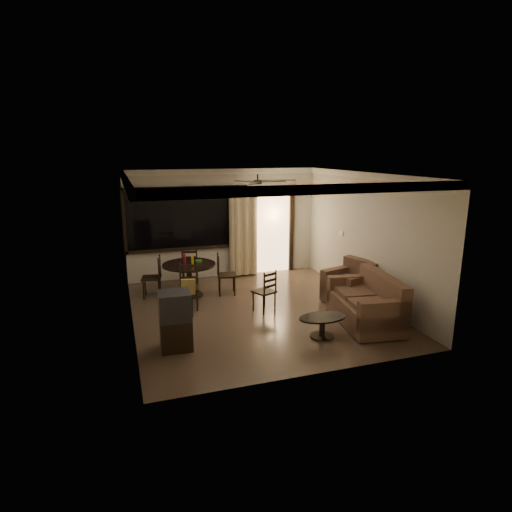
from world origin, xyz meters
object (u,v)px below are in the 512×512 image
object	(u,v)px
dining_chair_west	(152,285)
armchair	(351,286)
tv_cabinet	(176,320)
side_chair	(264,299)
dining_table	(189,270)
dining_chair_north	(190,274)
dining_chair_south	(189,295)
dining_chair_east	(226,282)
sofa	(368,305)
coffee_table	(322,323)

from	to	relation	value
dining_chair_west	armchair	distance (m)	4.44
tv_cabinet	side_chair	distance (m)	2.30
dining_table	dining_chair_north	bearing A→B (deg)	79.35
side_chair	dining_chair_south	bearing A→B (deg)	-46.72
dining_table	armchair	distance (m)	3.63
dining_chair_south	armchair	bearing A→B (deg)	-1.08
dining_chair_east	side_chair	world-z (taller)	dining_chair_east
dining_chair_south	sofa	xyz separation A→B (m)	(3.13, -1.86, 0.07)
dining_chair_west	side_chair	size ratio (longest dim) A/B	1.06
dining_table	coffee_table	bearing A→B (deg)	-58.31
dining_chair_west	dining_chair_north	world-z (taller)	same
dining_chair_north	coffee_table	distance (m)	4.14
dining_table	coffee_table	size ratio (longest dim) A/B	1.38
dining_chair_west	coffee_table	distance (m)	4.14
dining_chair_west	sofa	distance (m)	4.75
dining_chair_north	side_chair	world-z (taller)	dining_chair_north
coffee_table	side_chair	bearing A→B (deg)	110.21
dining_chair_east	dining_chair_south	bearing A→B (deg)	135.70
dining_chair_north	armchair	distance (m)	3.90
dining_chair_east	armchair	bearing A→B (deg)	-109.07
dining_table	sofa	size ratio (longest dim) A/B	0.64
tv_cabinet	armchair	world-z (taller)	tv_cabinet
dining_chair_east	dining_chair_north	distance (m)	1.15
dining_chair_east	dining_chair_north	size ratio (longest dim) A/B	1.00
tv_cabinet	sofa	bearing A→B (deg)	1.30
dining_chair_east	tv_cabinet	world-z (taller)	tv_cabinet
tv_cabinet	coffee_table	world-z (taller)	tv_cabinet
dining_chair_west	side_chair	world-z (taller)	dining_chair_west
dining_chair_north	dining_chair_west	bearing A→B (deg)	43.24
dining_chair_south	coffee_table	size ratio (longest dim) A/B	1.09
dining_chair_north	sofa	world-z (taller)	sofa
dining_chair_west	dining_chair_north	bearing A→B (deg)	133.24
dining_chair_west	side_chair	xyz separation A→B (m)	(2.12, -1.64, -0.02)
dining_chair_south	armchair	world-z (taller)	dining_chair_south
dining_chair_west	coffee_table	bearing A→B (deg)	51.07
dining_table	side_chair	bearing A→B (deg)	-48.91
dining_chair_north	dining_table	bearing A→B (deg)	90.11
dining_table	dining_chair_south	distance (m)	0.91
dining_table	tv_cabinet	world-z (taller)	tv_cabinet
side_chair	dining_chair_east	bearing A→B (deg)	-93.32
dining_table	dining_chair_east	bearing A→B (deg)	-10.85
dining_table	tv_cabinet	bearing A→B (deg)	-104.46
dining_chair_south	coffee_table	xyz separation A→B (m)	(2.01, -2.16, -0.05)
dining_chair_north	side_chair	xyz separation A→B (m)	(1.15, -2.26, -0.02)
dining_chair_south	coffee_table	distance (m)	2.95
coffee_table	dining_chair_north	bearing A→B (deg)	114.34
dining_table	dining_chair_east	world-z (taller)	dining_table
dining_chair_west	tv_cabinet	world-z (taller)	tv_cabinet
sofa	armchair	world-z (taller)	sofa
armchair	side_chair	xyz separation A→B (m)	(-1.98, 0.08, -0.11)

